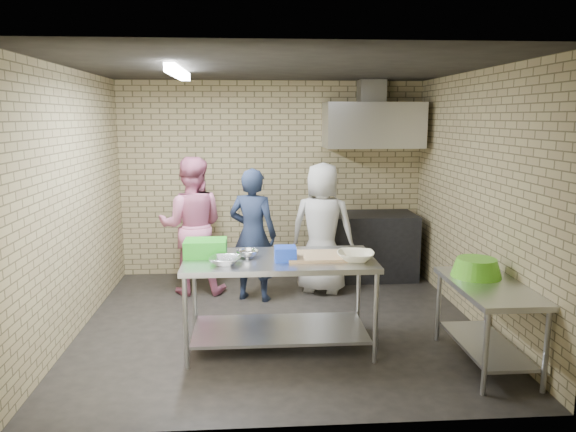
{
  "coord_description": "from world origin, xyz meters",
  "views": [
    {
      "loc": [
        -0.31,
        -5.59,
        2.21
      ],
      "look_at": [
        0.1,
        0.2,
        1.15
      ],
      "focal_mm": 33.95,
      "sensor_mm": 36.0,
      "label": 1
    }
  ],
  "objects_px": {
    "blue_tub": "(285,254)",
    "side_counter": "(487,324)",
    "stove": "(371,246)",
    "green_crate": "(206,248)",
    "bottle_red": "(373,130)",
    "woman_pink": "(192,226)",
    "bottle_green": "(402,131)",
    "man_navy": "(253,235)",
    "woman_white": "(322,228)",
    "prep_table": "(279,303)",
    "green_basin": "(476,267)"
  },
  "relations": [
    {
      "from": "side_counter",
      "to": "green_basin",
      "type": "relative_size",
      "value": 2.61
    },
    {
      "from": "bottle_green",
      "to": "woman_white",
      "type": "bearing_deg",
      "value": -146.18
    },
    {
      "from": "blue_tub",
      "to": "green_basin",
      "type": "bearing_deg",
      "value": -4.49
    },
    {
      "from": "blue_tub",
      "to": "woman_white",
      "type": "distance_m",
      "value": 1.89
    },
    {
      "from": "stove",
      "to": "blue_tub",
      "type": "distance_m",
      "value": 2.76
    },
    {
      "from": "woman_white",
      "to": "prep_table",
      "type": "bearing_deg",
      "value": 87.62
    },
    {
      "from": "stove",
      "to": "man_navy",
      "type": "xyz_separation_m",
      "value": [
        -1.63,
        -0.82,
        0.36
      ]
    },
    {
      "from": "green_basin",
      "to": "man_navy",
      "type": "xyz_separation_m",
      "value": [
        -2.06,
        1.68,
        -0.03
      ]
    },
    {
      "from": "blue_tub",
      "to": "man_navy",
      "type": "distance_m",
      "value": 1.58
    },
    {
      "from": "side_counter",
      "to": "bottle_green",
      "type": "distance_m",
      "value": 3.41
    },
    {
      "from": "blue_tub",
      "to": "man_navy",
      "type": "bearing_deg",
      "value": 100.71
    },
    {
      "from": "stove",
      "to": "bottle_green",
      "type": "distance_m",
      "value": 1.65
    },
    {
      "from": "blue_tub",
      "to": "man_navy",
      "type": "relative_size",
      "value": 0.12
    },
    {
      "from": "bottle_red",
      "to": "woman_pink",
      "type": "xyz_separation_m",
      "value": [
        -2.44,
        -0.73,
        -1.17
      ]
    },
    {
      "from": "bottle_green",
      "to": "woman_white",
      "type": "distance_m",
      "value": 1.87
    },
    {
      "from": "side_counter",
      "to": "woman_white",
      "type": "height_order",
      "value": "woman_white"
    },
    {
      "from": "bottle_green",
      "to": "woman_pink",
      "type": "xyz_separation_m",
      "value": [
        -2.84,
        -0.73,
        -1.15
      ]
    },
    {
      "from": "side_counter",
      "to": "bottle_green",
      "type": "height_order",
      "value": "bottle_green"
    },
    {
      "from": "bottle_red",
      "to": "man_navy",
      "type": "xyz_separation_m",
      "value": [
        -1.68,
        -1.06,
        -1.22
      ]
    },
    {
      "from": "bottle_green",
      "to": "man_navy",
      "type": "relative_size",
      "value": 0.09
    },
    {
      "from": "prep_table",
      "to": "stove",
      "type": "distance_m",
      "value": 2.65
    },
    {
      "from": "prep_table",
      "to": "green_basin",
      "type": "height_order",
      "value": "green_basin"
    },
    {
      "from": "bottle_red",
      "to": "man_navy",
      "type": "relative_size",
      "value": 0.11
    },
    {
      "from": "green_crate",
      "to": "blue_tub",
      "type": "distance_m",
      "value": 0.78
    },
    {
      "from": "man_navy",
      "to": "woman_white",
      "type": "height_order",
      "value": "woman_white"
    },
    {
      "from": "blue_tub",
      "to": "side_counter",
      "type": "bearing_deg",
      "value": -12.26
    },
    {
      "from": "side_counter",
      "to": "green_crate",
      "type": "relative_size",
      "value": 3.01
    },
    {
      "from": "green_basin",
      "to": "bottle_green",
      "type": "height_order",
      "value": "bottle_green"
    },
    {
      "from": "prep_table",
      "to": "bottle_green",
      "type": "height_order",
      "value": "bottle_green"
    },
    {
      "from": "green_basin",
      "to": "woman_white",
      "type": "bearing_deg",
      "value": 121.51
    },
    {
      "from": "prep_table",
      "to": "stove",
      "type": "bearing_deg",
      "value": 58.43
    },
    {
      "from": "stove",
      "to": "green_crate",
      "type": "xyz_separation_m",
      "value": [
        -2.09,
        -2.14,
        0.53
      ]
    },
    {
      "from": "woman_pink",
      "to": "woman_white",
      "type": "relative_size",
      "value": 1.04
    },
    {
      "from": "green_crate",
      "to": "man_navy",
      "type": "xyz_separation_m",
      "value": [
        0.46,
        1.32,
        -0.17
      ]
    },
    {
      "from": "stove",
      "to": "woman_white",
      "type": "xyz_separation_m",
      "value": [
        -0.75,
        -0.57,
        0.38
      ]
    },
    {
      "from": "man_navy",
      "to": "stove",
      "type": "bearing_deg",
      "value": -134.01
    },
    {
      "from": "green_basin",
      "to": "green_crate",
      "type": "bearing_deg",
      "value": 171.89
    },
    {
      "from": "stove",
      "to": "green_basin",
      "type": "distance_m",
      "value": 2.57
    },
    {
      "from": "blue_tub",
      "to": "man_navy",
      "type": "xyz_separation_m",
      "value": [
        -0.29,
        1.54,
        -0.15
      ]
    },
    {
      "from": "bottle_green",
      "to": "bottle_red",
      "type": "bearing_deg",
      "value": 180.0
    },
    {
      "from": "stove",
      "to": "prep_table",
      "type": "bearing_deg",
      "value": -121.57
    },
    {
      "from": "stove",
      "to": "bottle_green",
      "type": "bearing_deg",
      "value": 28.07
    },
    {
      "from": "bottle_red",
      "to": "bottle_green",
      "type": "height_order",
      "value": "bottle_red"
    },
    {
      "from": "bottle_green",
      "to": "man_navy",
      "type": "height_order",
      "value": "bottle_green"
    },
    {
      "from": "green_basin",
      "to": "woman_white",
      "type": "relative_size",
      "value": 0.28
    },
    {
      "from": "prep_table",
      "to": "woman_white",
      "type": "relative_size",
      "value": 1.08
    },
    {
      "from": "green_basin",
      "to": "bottle_red",
      "type": "xyz_separation_m",
      "value": [
        -0.38,
        2.74,
        1.19
      ]
    },
    {
      "from": "blue_tub",
      "to": "woman_pink",
      "type": "relative_size",
      "value": 0.12
    },
    {
      "from": "stove",
      "to": "green_basin",
      "type": "relative_size",
      "value": 2.61
    },
    {
      "from": "man_navy",
      "to": "bottle_red",
      "type": "bearing_deg",
      "value": -128.47
    }
  ]
}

